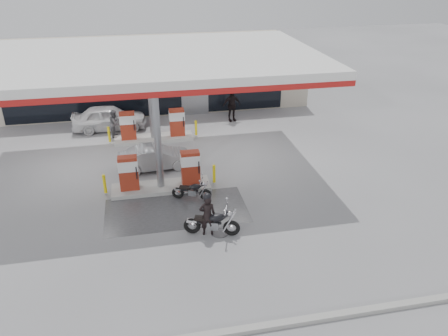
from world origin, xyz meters
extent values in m
plane|color=gray|center=(0.00, 0.00, 0.00)|extent=(90.00, 90.00, 0.00)
cube|color=#4C4C4F|center=(0.50, 0.00, 0.00)|extent=(6.00, 3.00, 0.00)
cylinder|color=#38383A|center=(2.00, -2.00, 0.00)|extent=(0.70, 0.70, 0.01)
cube|color=#B4AC97|center=(0.00, 16.00, 2.00)|extent=(22.00, 8.00, 4.00)
cube|color=black|center=(0.00, 11.97, 1.40)|extent=(18.00, 0.10, 2.60)
cube|color=#A91714|center=(0.00, 11.90, 3.50)|extent=(22.00, 0.25, 1.00)
cube|color=navy|center=(7.00, 11.85, 3.50)|extent=(3.50, 0.12, 0.80)
cube|color=gray|center=(3.00, 11.93, 1.10)|extent=(1.80, 0.14, 2.20)
cube|color=silver|center=(0.00, 5.00, 5.30)|extent=(16.00, 10.00, 0.60)
cube|color=#A91714|center=(0.00, 0.05, 5.12)|extent=(16.00, 0.12, 0.24)
cube|color=#A91714|center=(0.00, 9.95, 5.12)|extent=(16.00, 0.12, 0.24)
cylinder|color=gray|center=(0.00, 2.00, 2.59)|extent=(0.32, 0.32, 5.00)
cylinder|color=gray|center=(0.00, 8.00, 2.59)|extent=(0.32, 0.32, 5.00)
cube|color=#9E9E99|center=(0.00, 2.00, 0.09)|extent=(4.50, 1.30, 0.18)
cube|color=maroon|center=(-1.40, 2.00, 0.98)|extent=(0.85, 0.48, 1.60)
cube|color=maroon|center=(1.40, 2.00, 0.98)|extent=(0.85, 0.48, 1.60)
cube|color=silver|center=(-1.40, 2.00, 1.38)|extent=(0.88, 0.52, 0.50)
cube|color=silver|center=(1.40, 2.00, 1.38)|extent=(0.88, 0.52, 0.50)
cylinder|color=yellow|center=(-2.50, 2.00, 0.54)|extent=(0.14, 0.14, 0.90)
cylinder|color=yellow|center=(2.50, 2.00, 0.54)|extent=(0.14, 0.14, 0.90)
cube|color=#9E9E99|center=(0.00, 8.00, 0.09)|extent=(4.50, 1.30, 0.18)
cube|color=maroon|center=(-1.40, 8.00, 0.98)|extent=(0.85, 0.48, 1.60)
cube|color=maroon|center=(1.40, 8.00, 0.98)|extent=(0.85, 0.48, 1.60)
cube|color=silver|center=(-1.40, 8.00, 1.38)|extent=(0.88, 0.52, 0.50)
cube|color=silver|center=(1.40, 8.00, 1.38)|extent=(0.88, 0.52, 0.50)
cylinder|color=yellow|center=(-2.50, 8.00, 0.54)|extent=(0.14, 0.14, 0.90)
cylinder|color=yellow|center=(2.50, 8.00, 0.54)|extent=(0.14, 0.14, 0.90)
torus|color=black|center=(2.42, -2.23, 0.34)|extent=(0.69, 0.34, 0.67)
torus|color=black|center=(0.94, -1.78, 0.34)|extent=(0.69, 0.34, 0.67)
cube|color=gray|center=(1.72, -2.02, 0.42)|extent=(0.51, 0.39, 0.34)
cube|color=black|center=(1.56, -1.97, 0.54)|extent=(1.00, 0.40, 0.09)
ellipsoid|color=black|center=(1.88, -2.07, 0.78)|extent=(0.70, 0.52, 0.31)
cube|color=black|center=(1.35, -1.90, 0.72)|extent=(0.67, 0.44, 0.11)
cylinder|color=silver|center=(2.20, -2.16, 1.12)|extent=(0.29, 0.82, 0.04)
sphere|color=silver|center=(2.33, -2.20, 0.98)|extent=(0.20, 0.20, 0.20)
cylinder|color=silver|center=(1.23, -1.70, 0.31)|extent=(0.99, 0.38, 0.09)
imported|color=black|center=(1.52, -1.96, 0.86)|extent=(0.67, 0.48, 1.72)
torus|color=black|center=(1.86, 0.62, 0.27)|extent=(0.55, 0.29, 0.54)
torus|color=black|center=(0.68, 1.01, 0.27)|extent=(0.55, 0.29, 0.54)
cube|color=gray|center=(1.30, 0.81, 0.34)|extent=(0.41, 0.32, 0.27)
cube|color=black|center=(1.17, 0.85, 0.43)|extent=(0.80, 0.34, 0.07)
ellipsoid|color=black|center=(1.43, 0.76, 0.63)|extent=(0.57, 0.43, 0.25)
cube|color=black|center=(1.00, 0.90, 0.58)|extent=(0.54, 0.36, 0.09)
cylinder|color=silver|center=(1.69, 0.68, 0.90)|extent=(0.25, 0.66, 0.03)
sphere|color=silver|center=(1.79, 0.64, 0.79)|extent=(0.16, 0.16, 0.16)
cylinder|color=silver|center=(0.91, 1.07, 0.25)|extent=(0.79, 0.32, 0.07)
imported|color=silver|center=(-2.54, 10.20, 0.76)|extent=(4.46, 1.82, 1.51)
imported|color=#4B4C50|center=(-2.17, 9.00, 0.81)|extent=(0.74, 0.89, 1.62)
imported|color=gray|center=(-0.09, 4.20, 0.60)|extent=(3.74, 1.56, 1.20)
imported|color=black|center=(-7.35, 14.00, 0.60)|extent=(4.25, 2.01, 1.20)
imported|color=black|center=(5.13, 10.20, 1.03)|extent=(1.28, 0.70, 2.07)
camera|label=1|loc=(-0.65, -15.90, 9.96)|focal=35.00mm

